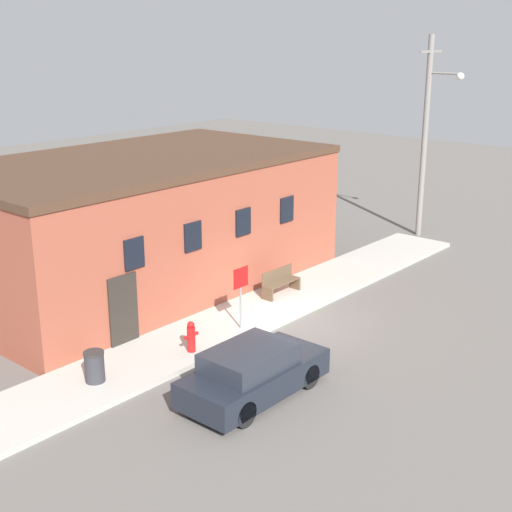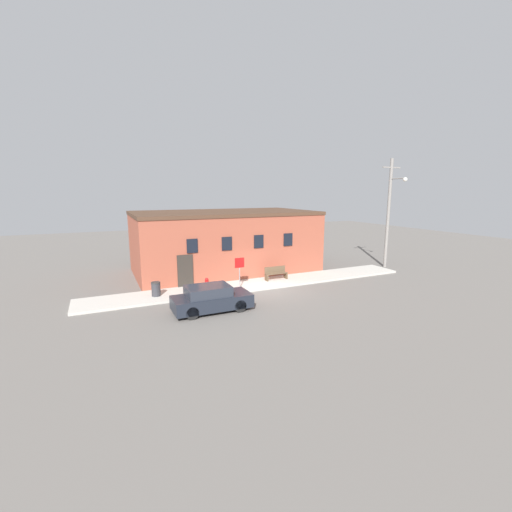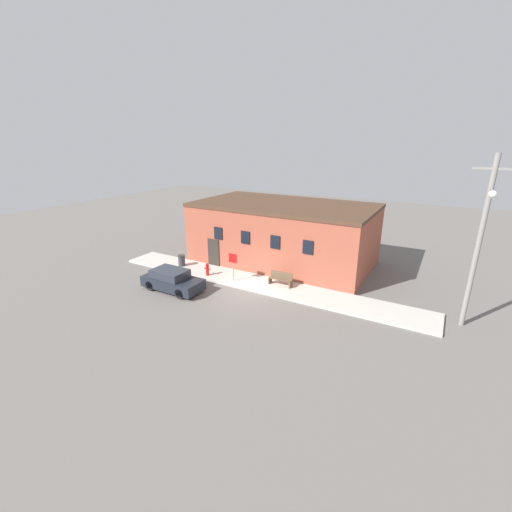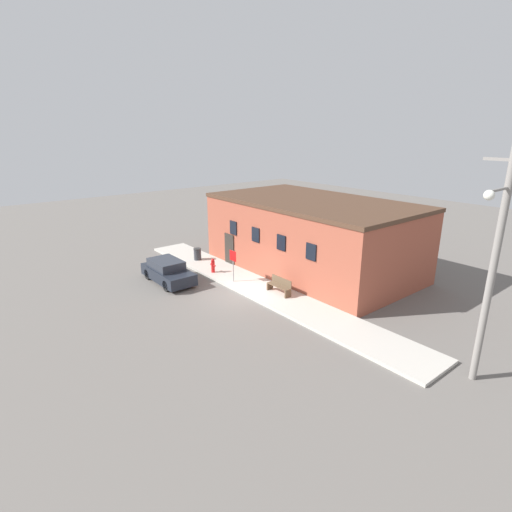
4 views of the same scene
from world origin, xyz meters
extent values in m
plane|color=#66605B|center=(0.00, 0.00, 0.00)|extent=(80.00, 80.00, 0.00)
cube|color=#BCB7AD|center=(0.00, 1.26, 0.07)|extent=(22.16, 2.53, 0.15)
cube|color=#9E4C38|center=(-0.55, 6.27, 2.20)|extent=(13.33, 7.49, 4.41)
cube|color=#4C3323|center=(-0.55, 6.27, 4.53)|extent=(13.43, 7.59, 0.24)
cube|color=black|center=(-4.05, 2.50, 2.73)|extent=(0.70, 0.08, 0.90)
cube|color=black|center=(-1.72, 2.50, 2.73)|extent=(0.70, 0.08, 0.90)
cube|color=black|center=(0.61, 2.50, 2.73)|extent=(0.70, 0.08, 0.90)
cube|color=black|center=(2.94, 2.50, 2.73)|extent=(0.70, 0.08, 0.90)
cube|color=#2D2823|center=(-4.55, 2.50, 1.10)|extent=(1.00, 0.08, 2.20)
cylinder|color=red|center=(-3.72, 0.60, 0.52)|extent=(0.23, 0.23, 0.74)
sphere|color=red|center=(-3.72, 0.60, 0.95)|extent=(0.21, 0.21, 0.21)
cylinder|color=red|center=(-3.91, 0.60, 0.63)|extent=(0.13, 0.10, 0.10)
cylinder|color=red|center=(-3.54, 0.60, 0.63)|extent=(0.13, 0.10, 0.10)
cylinder|color=gray|center=(-1.58, 0.66, 1.12)|extent=(0.06, 0.06, 1.94)
cube|color=red|center=(-1.58, 0.64, 1.78)|extent=(0.62, 0.02, 0.62)
cube|color=brown|center=(0.75, 1.55, 0.36)|extent=(0.08, 0.44, 0.42)
cube|color=brown|center=(2.25, 1.55, 0.36)|extent=(0.08, 0.44, 0.42)
cube|color=brown|center=(1.50, 1.55, 0.59)|extent=(1.58, 0.44, 0.04)
cube|color=brown|center=(1.50, 1.75, 0.82)|extent=(1.58, 0.04, 0.43)
cylinder|color=#333338|center=(-6.60, 1.18, 0.53)|extent=(0.51, 0.51, 0.76)
cylinder|color=#2D2D2D|center=(-6.60, 1.18, 0.94)|extent=(0.53, 0.53, 0.06)
cylinder|color=gray|center=(11.88, 1.94, 4.34)|extent=(0.25, 0.25, 8.68)
cylinder|color=gray|center=(11.88, 1.23, 7.12)|extent=(0.09, 1.41, 0.09)
sphere|color=silver|center=(11.88, 0.53, 7.02)|extent=(0.32, 0.32, 0.32)
cube|color=gray|center=(11.88, 1.94, 7.98)|extent=(1.80, 0.10, 0.10)
cylinder|color=black|center=(-3.07, -1.48, 0.32)|extent=(0.65, 0.20, 0.65)
cylinder|color=black|center=(-3.07, -3.02, 0.32)|extent=(0.65, 0.20, 0.65)
cylinder|color=black|center=(-5.57, -1.48, 0.32)|extent=(0.65, 0.20, 0.65)
cylinder|color=black|center=(-5.57, -3.02, 0.32)|extent=(0.65, 0.20, 0.65)
cube|color=#1E232D|center=(-4.32, -2.25, 0.52)|extent=(4.03, 1.74, 0.68)
cube|color=#282D38|center=(-4.52, -2.25, 1.11)|extent=(2.22, 1.53, 0.51)
camera|label=1|loc=(-16.45, -12.73, 8.70)|focal=50.00mm
camera|label=2|loc=(-9.41, -18.59, 6.09)|focal=24.00mm
camera|label=3|loc=(10.36, -17.18, 9.22)|focal=24.00mm
camera|label=4|loc=(16.76, -12.46, 8.89)|focal=28.00mm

